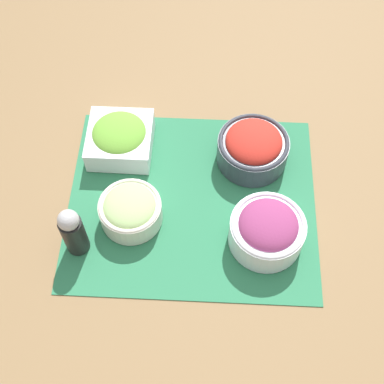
{
  "coord_description": "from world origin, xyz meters",
  "views": [
    {
      "loc": [
        0.02,
        -0.52,
        0.89
      ],
      "look_at": [
        0.0,
        0.0,
        0.03
      ],
      "focal_mm": 50.0,
      "sensor_mm": 36.0,
      "label": 1
    }
  ],
  "objects_px": {
    "lettuce_bowl": "(120,138)",
    "onion_bowl": "(267,230)",
    "cucumber_bowl": "(130,210)",
    "tomato_bowl": "(253,147)",
    "pepper_shaker": "(73,231)"
  },
  "relations": [
    {
      "from": "pepper_shaker",
      "to": "cucumber_bowl",
      "type": "bearing_deg",
      "value": 34.05
    },
    {
      "from": "tomato_bowl",
      "to": "pepper_shaker",
      "type": "distance_m",
      "value": 0.38
    },
    {
      "from": "lettuce_bowl",
      "to": "tomato_bowl",
      "type": "distance_m",
      "value": 0.26
    },
    {
      "from": "tomato_bowl",
      "to": "lettuce_bowl",
      "type": "bearing_deg",
      "value": 177.03
    },
    {
      "from": "lettuce_bowl",
      "to": "onion_bowl",
      "type": "height_order",
      "value": "onion_bowl"
    },
    {
      "from": "lettuce_bowl",
      "to": "onion_bowl",
      "type": "bearing_deg",
      "value": -34.15
    },
    {
      "from": "onion_bowl",
      "to": "pepper_shaker",
      "type": "bearing_deg",
      "value": -175.26
    },
    {
      "from": "onion_bowl",
      "to": "tomato_bowl",
      "type": "bearing_deg",
      "value": 97.28
    },
    {
      "from": "cucumber_bowl",
      "to": "lettuce_bowl",
      "type": "distance_m",
      "value": 0.16
    },
    {
      "from": "lettuce_bowl",
      "to": "pepper_shaker",
      "type": "xyz_separation_m",
      "value": [
        -0.05,
        -0.22,
        0.02
      ]
    },
    {
      "from": "cucumber_bowl",
      "to": "tomato_bowl",
      "type": "xyz_separation_m",
      "value": [
        0.23,
        0.15,
        0.01
      ]
    },
    {
      "from": "tomato_bowl",
      "to": "cucumber_bowl",
      "type": "bearing_deg",
      "value": -146.89
    },
    {
      "from": "lettuce_bowl",
      "to": "onion_bowl",
      "type": "xyz_separation_m",
      "value": [
        0.29,
        -0.19,
        0.01
      ]
    },
    {
      "from": "lettuce_bowl",
      "to": "onion_bowl",
      "type": "relative_size",
      "value": 0.94
    },
    {
      "from": "cucumber_bowl",
      "to": "lettuce_bowl",
      "type": "height_order",
      "value": "lettuce_bowl"
    }
  ]
}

